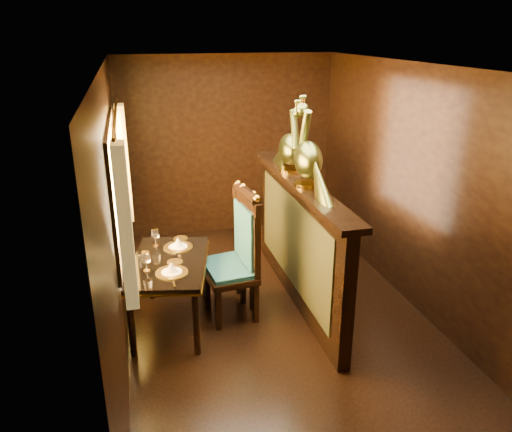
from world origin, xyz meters
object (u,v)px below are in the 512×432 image
object	(u,v)px
chair_right	(239,244)
peacock_left	(309,144)
chair_left	(242,252)
peacock_right	(291,135)
dining_table	(169,267)

from	to	relation	value
chair_right	peacock_left	xyz separation A→B (m)	(0.63, -0.28, 1.10)
chair_left	peacock_left	xyz separation A→B (m)	(0.64, -0.05, 1.08)
chair_left	chair_right	world-z (taller)	chair_left
chair_left	peacock_left	world-z (taller)	peacock_left
chair_left	peacock_right	distance (m)	1.32
peacock_left	chair_left	bearing A→B (deg)	175.16
dining_table	chair_left	xyz separation A→B (m)	(0.73, 0.00, 0.08)
peacock_right	dining_table	bearing A→B (deg)	-160.25
peacock_left	peacock_right	xyz separation A→B (m)	(0.00, 0.55, -0.03)
chair_left	peacock_right	xyz separation A→B (m)	(0.64, 0.49, 1.05)
chair_right	peacock_right	size ratio (longest dim) A/B	1.68
dining_table	chair_right	size ratio (longest dim) A/B	0.99
dining_table	chair_left	bearing A→B (deg)	12.35
peacock_left	chair_right	bearing A→B (deg)	156.09
chair_left	peacock_right	bearing A→B (deg)	31.14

